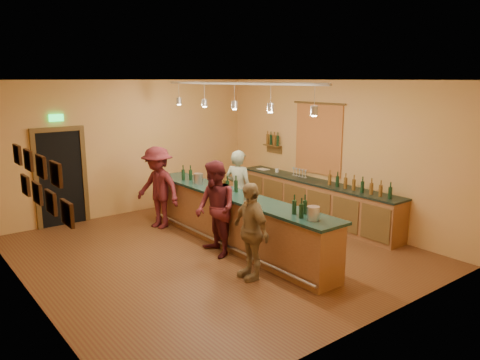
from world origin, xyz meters
TOP-DOWN VIEW (x-y plane):
  - floor at (0.00, 0.00)m, footprint 7.00×7.00m
  - ceiling at (0.00, 0.00)m, footprint 6.50×7.00m
  - wall_back at (0.00, 3.50)m, footprint 6.50×0.02m
  - wall_front at (0.00, -3.50)m, footprint 6.50×0.02m
  - wall_left at (-3.25, 0.00)m, footprint 0.02×7.00m
  - wall_right at (3.25, 0.00)m, footprint 0.02×7.00m
  - doorway at (-1.70, 3.47)m, footprint 1.15×0.09m
  - tapestry at (3.23, 0.40)m, footprint 0.03×1.40m
  - bottle_shelf at (3.17, 1.90)m, footprint 0.17×0.55m
  - picture_grid at (-3.21, -0.75)m, footprint 0.06×2.20m
  - back_counter at (2.97, 0.18)m, footprint 0.60×4.55m
  - tasting_bar at (0.50, -0.00)m, footprint 0.73×5.10m
  - pendant_track at (0.50, -0.00)m, footprint 0.11×4.60m
  - bartender at (1.23, 0.82)m, footprint 0.62×0.75m
  - customer_a at (-0.07, -0.17)m, footprint 0.80×0.96m
  - customer_b at (-0.20, -1.35)m, footprint 0.51×0.99m
  - customer_c at (-0.10, 1.98)m, footprint 0.98×1.31m
  - bar_stool at (2.10, 1.56)m, footprint 0.31×0.31m

SIDE VIEW (x-z plane):
  - floor at x=0.00m, z-range 0.00..0.00m
  - back_counter at x=2.97m, z-range -0.15..1.12m
  - bar_stool at x=2.10m, z-range 0.18..0.82m
  - tasting_bar at x=0.50m, z-range -0.08..1.30m
  - customer_b at x=-0.20m, z-range 0.00..1.61m
  - bartender at x=1.23m, z-range 0.00..1.74m
  - customer_a at x=-0.07m, z-range 0.00..1.78m
  - customer_c at x=-0.10m, z-range 0.00..1.80m
  - doorway at x=-1.70m, z-range -0.11..2.36m
  - wall_back at x=0.00m, z-range 0.00..3.20m
  - wall_front at x=0.00m, z-range 0.00..3.20m
  - wall_left at x=-3.25m, z-range 0.00..3.20m
  - wall_right at x=3.25m, z-range 0.00..3.20m
  - bottle_shelf at x=3.17m, z-range 1.39..1.94m
  - tapestry at x=3.23m, z-range 1.05..2.65m
  - picture_grid at x=-3.21m, z-range 1.60..2.30m
  - pendant_track at x=0.50m, z-range 2.73..3.24m
  - ceiling at x=0.00m, z-range 3.19..3.21m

